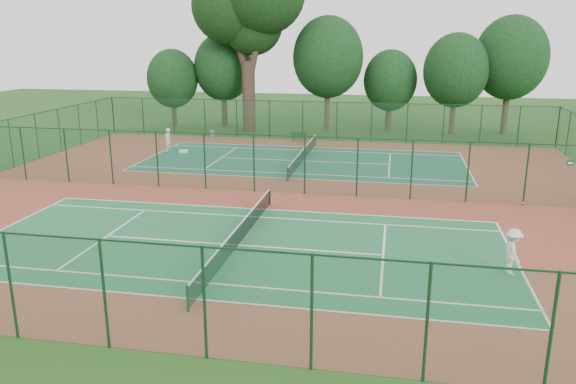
% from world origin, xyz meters
% --- Properties ---
extents(ground, '(120.00, 120.00, 0.00)m').
position_xyz_m(ground, '(0.00, 0.00, 0.00)').
color(ground, '#214917').
rests_on(ground, ground).
extents(red_pad, '(40.00, 36.00, 0.01)m').
position_xyz_m(red_pad, '(0.00, 0.00, 0.01)').
color(red_pad, brown).
rests_on(red_pad, ground).
extents(court_near, '(23.77, 10.97, 0.01)m').
position_xyz_m(court_near, '(0.00, -9.00, 0.01)').
color(court_near, '#20653A').
rests_on(court_near, red_pad).
extents(court_far, '(23.77, 10.97, 0.01)m').
position_xyz_m(court_far, '(0.00, 9.00, 0.01)').
color(court_far, '#1B553B').
rests_on(court_far, red_pad).
extents(fence_north, '(40.00, 0.09, 3.50)m').
position_xyz_m(fence_north, '(0.00, 18.00, 1.76)').
color(fence_north, '#174525').
rests_on(fence_north, ground).
extents(fence_south, '(40.00, 0.09, 3.50)m').
position_xyz_m(fence_south, '(0.00, -18.00, 1.76)').
color(fence_south, '#1B5231').
rests_on(fence_south, ground).
extents(fence_divider, '(40.00, 0.09, 3.50)m').
position_xyz_m(fence_divider, '(0.00, 0.00, 1.76)').
color(fence_divider, '#1A4E2D').
rests_on(fence_divider, ground).
extents(tennis_net_near, '(0.10, 12.90, 0.97)m').
position_xyz_m(tennis_net_near, '(0.00, -9.00, 0.54)').
color(tennis_net_near, '#123218').
rests_on(tennis_net_near, ground).
extents(tennis_net_far, '(0.10, 12.90, 0.97)m').
position_xyz_m(tennis_net_far, '(0.00, 9.00, 0.54)').
color(tennis_net_far, '#12321D').
rests_on(tennis_net_far, ground).
extents(player_near, '(0.90, 1.31, 1.87)m').
position_xyz_m(player_near, '(11.38, -10.04, 0.95)').
color(player_near, silver).
rests_on(player_near, court_near).
extents(player_far, '(0.66, 0.81, 1.90)m').
position_xyz_m(player_far, '(-11.38, 10.50, 0.97)').
color(player_far, silver).
rests_on(player_far, court_far).
extents(trash_bin, '(0.51, 0.51, 0.78)m').
position_xyz_m(trash_bin, '(-9.78, 17.05, 0.40)').
color(trash_bin, slate).
rests_on(trash_bin, red_pad).
extents(bench, '(1.36, 0.44, 0.83)m').
position_xyz_m(bench, '(-1.72, 17.07, 0.44)').
color(bench, '#123416').
rests_on(bench, red_pad).
extents(kit_bag, '(0.75, 0.47, 0.26)m').
position_xyz_m(kit_bag, '(-9.97, 10.26, 0.14)').
color(kit_bag, white).
rests_on(kit_bag, red_pad).
extents(stray_ball_a, '(0.07, 0.07, 0.07)m').
position_xyz_m(stray_ball_a, '(0.04, -0.82, 0.05)').
color(stray_ball_a, yellow).
rests_on(stray_ball_a, red_pad).
extents(stray_ball_b, '(0.07, 0.07, 0.07)m').
position_xyz_m(stray_ball_b, '(3.31, -0.52, 0.04)').
color(stray_ball_b, '#B8D130').
rests_on(stray_ball_b, red_pad).
extents(stray_ball_c, '(0.08, 0.08, 0.08)m').
position_xyz_m(stray_ball_c, '(1.37, -0.75, 0.05)').
color(stray_ball_c, yellow).
rests_on(stray_ball_c, red_pad).
extents(big_tree, '(10.98, 8.03, 16.86)m').
position_xyz_m(big_tree, '(-7.37, 21.97, 11.94)').
color(big_tree, '#35261D').
rests_on(big_tree, ground).
extents(evergreen_row, '(39.00, 5.00, 12.00)m').
position_xyz_m(evergreen_row, '(0.50, 24.25, 0.00)').
color(evergreen_row, black).
rests_on(evergreen_row, ground).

